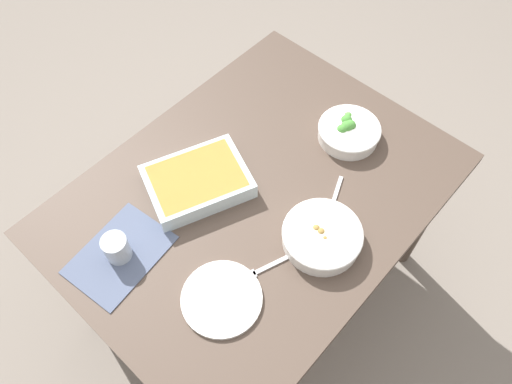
{
  "coord_description": "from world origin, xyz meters",
  "views": [
    {
      "loc": [
        0.61,
        0.55,
        2.02
      ],
      "look_at": [
        0.0,
        0.0,
        0.74
      ],
      "focal_mm": 34.77,
      "sensor_mm": 36.0,
      "label": 1
    }
  ],
  "objects": [
    {
      "name": "dining_table",
      "position": [
        0.0,
        0.0,
        0.65
      ],
      "size": [
        1.2,
        0.9,
        0.74
      ],
      "color": "#4C3D33",
      "rests_on": "ground_plane"
    },
    {
      "name": "side_plate",
      "position": [
        0.32,
        0.16,
        0.75
      ],
      "size": [
        0.22,
        0.22,
        0.01
      ],
      "primitive_type": "cylinder",
      "color": "silver",
      "rests_on": "dining_table"
    },
    {
      "name": "broccoli_bowl",
      "position": [
        -0.36,
        0.08,
        0.77
      ],
      "size": [
        0.2,
        0.2,
        0.07
      ],
      "color": "white",
      "rests_on": "dining_table"
    },
    {
      "name": "ground_plane",
      "position": [
        0.0,
        0.0,
        0.0
      ],
      "size": [
        6.0,
        6.0,
        0.0
      ],
      "primitive_type": "plane",
      "color": "slate"
    },
    {
      "name": "baking_dish",
      "position": [
        0.11,
        -0.14,
        0.77
      ],
      "size": [
        0.36,
        0.32,
        0.06
      ],
      "color": "silver",
      "rests_on": "dining_table"
    },
    {
      "name": "placemat",
      "position": [
        0.42,
        -0.14,
        0.74
      ],
      "size": [
        0.3,
        0.23,
        0.0
      ],
      "primitive_type": "cube",
      "rotation": [
        0.0,
        0.0,
        0.12
      ],
      "color": "#4C5670",
      "rests_on": "dining_table"
    },
    {
      "name": "spoon_by_stew",
      "position": [
        -0.11,
        0.2,
        0.74
      ],
      "size": [
        0.17,
        0.09,
        0.01
      ],
      "color": "silver",
      "rests_on": "dining_table"
    },
    {
      "name": "stew_bowl",
      "position": [
        -0.0,
        0.25,
        0.77
      ],
      "size": [
        0.23,
        0.23,
        0.06
      ],
      "color": "white",
      "rests_on": "dining_table"
    },
    {
      "name": "fork_on_table",
      "position": [
        0.17,
        0.19,
        0.74
      ],
      "size": [
        0.17,
        0.08,
        0.01
      ],
      "color": "silver",
      "rests_on": "dining_table"
    },
    {
      "name": "drink_cup",
      "position": [
        0.42,
        -0.14,
        0.78
      ],
      "size": [
        0.07,
        0.07,
        0.08
      ],
      "color": "#B2BCC6",
      "rests_on": "dining_table"
    }
  ]
}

